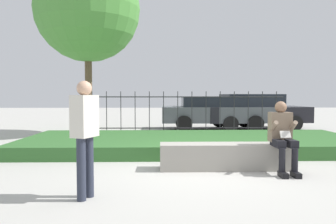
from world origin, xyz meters
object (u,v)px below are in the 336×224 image
at_px(car_parked_center, 215,111).
at_px(person_passerby, 85,130).
at_px(person_seated_reader, 282,133).
at_px(tree_behind_fence, 88,10).
at_px(stone_bench, 224,158).
at_px(car_parked_right, 254,111).

bearing_deg(car_parked_center, person_passerby, -109.34).
relative_size(person_seated_reader, person_passerby, 0.81).
xyz_separation_m(person_passerby, tree_behind_fence, (-1.50, 7.15, 3.41)).
bearing_deg(stone_bench, tree_behind_fence, 124.33).
distance_m(car_parked_center, car_parked_right, 1.62).
height_order(person_seated_reader, car_parked_right, car_parked_right).
relative_size(stone_bench, person_seated_reader, 1.88).
bearing_deg(car_parked_center, stone_bench, -97.54).
height_order(stone_bench, car_parked_right, car_parked_right).
xyz_separation_m(stone_bench, car_parked_right, (2.66, 7.33, 0.53)).
bearing_deg(person_passerby, person_seated_reader, 136.63).
distance_m(stone_bench, person_passerby, 2.89).
bearing_deg(stone_bench, person_seated_reader, -15.96).
bearing_deg(car_parked_right, car_parked_center, 179.93).
xyz_separation_m(car_parked_right, tree_behind_fence, (-6.37, -1.90, 3.60)).
bearing_deg(stone_bench, car_parked_center, 81.76).
xyz_separation_m(stone_bench, car_parked_center, (1.04, 7.21, 0.51)).
bearing_deg(person_seated_reader, car_parked_right, 77.64).
distance_m(person_seated_reader, tree_behind_fence, 8.25).
xyz_separation_m(person_seated_reader, person_passerby, (-3.21, -1.43, 0.23)).
bearing_deg(person_passerby, car_parked_center, -177.48).
distance_m(car_parked_center, tree_behind_fence, 6.23).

